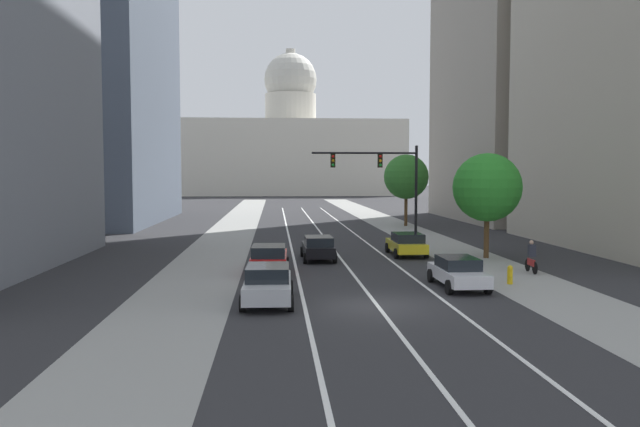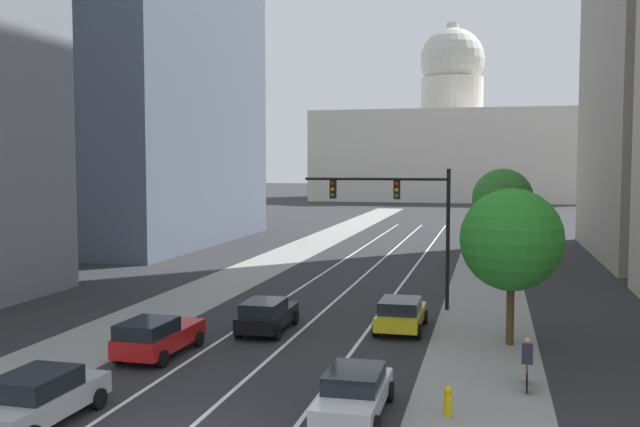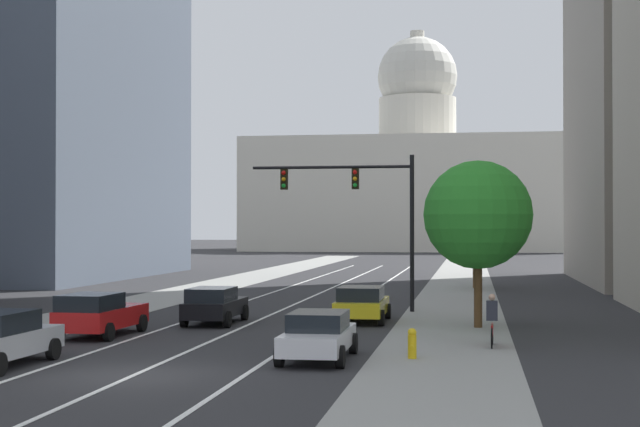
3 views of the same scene
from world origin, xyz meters
name	(u,v)px [view 1 (image 1 of 3)]	position (x,y,z in m)	size (l,w,h in m)	color
ground_plane	(314,224)	(0.00, 40.00, 0.00)	(400.00, 400.00, 0.00)	#2B2B2D
sidewalk_left	(233,229)	(-7.95, 35.00, 0.01)	(4.38, 130.00, 0.01)	gray
sidewalk_right	(399,228)	(7.95, 35.00, 0.01)	(4.38, 130.00, 0.01)	gray
lane_stripe_left	(289,239)	(-2.88, 25.00, 0.01)	(0.16, 90.00, 0.01)	white
lane_stripe_center	(326,239)	(0.00, 25.00, 0.01)	(0.16, 90.00, 0.01)	white
lane_stripe_right	(362,239)	(2.88, 25.00, 0.01)	(0.16, 90.00, 0.01)	white
office_tower_far_left	(57,8)	(-26.91, 44.80, 22.65)	(21.94, 29.12, 45.23)	#4C5666
capitol_building	(291,151)	(0.00, 131.56, 10.87)	(53.95, 26.13, 35.75)	beige
car_yellow	(407,244)	(4.32, 14.76, 0.77)	(2.09, 4.42, 1.47)	yellow
car_red	(269,258)	(-4.33, 8.24, 0.82)	(2.13, 4.57, 1.57)	red
car_white	(458,272)	(4.32, 3.62, 0.74)	(1.97, 4.53, 1.41)	silver
car_silver	(268,284)	(-4.32, 0.81, 0.80)	(2.13, 4.69, 1.55)	#B2B5BA
car_black	(318,247)	(-1.44, 13.10, 0.78)	(1.99, 4.42, 1.48)	black
traffic_signal_mast	(385,175)	(3.78, 19.81, 5.13)	(7.57, 0.39, 7.20)	black
fire_hydrant	(510,275)	(7.02, 4.29, 0.46)	(0.26, 0.35, 0.91)	yellow
cyclist	(531,257)	(9.42, 7.51, 0.85)	(0.37, 1.70, 1.72)	black
street_tree_far_right	(487,188)	(9.00, 13.34, 4.36)	(4.21, 4.21, 6.47)	#51381E
street_tree_mid_right	(406,177)	(8.97, 36.92, 4.88)	(4.42, 4.42, 7.10)	#51381E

